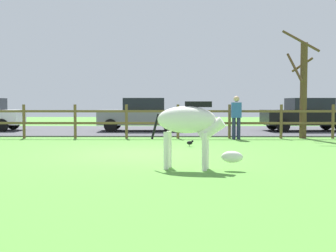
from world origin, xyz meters
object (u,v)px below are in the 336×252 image
object	(u,v)px
zebra	(190,125)
bare_tree	(303,87)
parked_car_black	(307,114)
visitor_near_fence	(236,115)
parked_car_grey	(142,114)
crow_on_grass	(190,143)

from	to	relation	value
zebra	bare_tree	bearing A→B (deg)	58.87
parked_car_black	visitor_near_fence	size ratio (longest dim) A/B	2.49
parked_car_black	parked_car_grey	xyz separation A→B (m)	(-7.82, -0.03, 0.00)
crow_on_grass	visitor_near_fence	bearing A→B (deg)	55.34
zebra	parked_car_black	size ratio (longest dim) A/B	0.47
bare_tree	parked_car_black	distance (m)	4.06
crow_on_grass	bare_tree	bearing A→B (deg)	35.37
parked_car_black	parked_car_grey	world-z (taller)	same
crow_on_grass	visitor_near_fence	distance (m)	3.36
crow_on_grass	parked_car_grey	distance (m)	7.16
parked_car_grey	visitor_near_fence	xyz separation A→B (m)	(3.86, -4.14, 0.06)
bare_tree	zebra	distance (m)	9.15
crow_on_grass	zebra	bearing A→B (deg)	-92.33
bare_tree	parked_car_black	size ratio (longest dim) A/B	1.01
crow_on_grass	parked_car_black	world-z (taller)	parked_car_black
bare_tree	parked_car_black	xyz separation A→B (m)	(1.31, 3.67, -1.16)
crow_on_grass	parked_car_grey	xyz separation A→B (m)	(-2.00, 6.83, 0.72)
zebra	parked_car_grey	distance (m)	11.55
bare_tree	visitor_near_fence	world-z (taller)	bare_tree
zebra	parked_car_black	bearing A→B (deg)	62.29
bare_tree	zebra	xyz separation A→B (m)	(-4.70, -7.77, -1.08)
zebra	visitor_near_fence	bearing A→B (deg)	74.27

